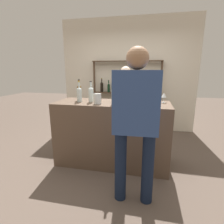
{
  "coord_description": "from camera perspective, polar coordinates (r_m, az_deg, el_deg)",
  "views": [
    {
      "loc": [
        0.56,
        -2.66,
        1.55
      ],
      "look_at": [
        0.0,
        0.0,
        0.89
      ],
      "focal_mm": 28.0,
      "sensor_mm": 36.0,
      "label": 1
    }
  ],
  "objects": [
    {
      "name": "customer_right",
      "position": [
        1.92,
        7.7,
        -1.84
      ],
      "size": [
        0.5,
        0.24,
        1.78
      ],
      "rotation": [
        0.0,
        0.0,
        1.61
      ],
      "color": "#121C33",
      "rests_on": "ground_plane"
    },
    {
      "name": "counter_bottle_2",
      "position": [
        2.85,
        7.45,
        5.83
      ],
      "size": [
        0.08,
        0.08,
        0.33
      ],
      "color": "silver",
      "rests_on": "bar_counter"
    },
    {
      "name": "counter_bottle_5",
      "position": [
        2.86,
        -10.64,
        5.86
      ],
      "size": [
        0.08,
        0.08,
        0.33
      ],
      "color": "silver",
      "rests_on": "bar_counter"
    },
    {
      "name": "ice_bucket",
      "position": [
        2.75,
        2.56,
        5.21
      ],
      "size": [
        0.2,
        0.2,
        0.2
      ],
      "color": "black",
      "rests_on": "bar_counter"
    },
    {
      "name": "bar_counter",
      "position": [
        2.91,
        0.0,
        -7.0
      ],
      "size": [
        1.82,
        0.66,
        1.04
      ],
      "primitive_type": "cube",
      "color": "brown",
      "rests_on": "ground_plane"
    },
    {
      "name": "back_shelf",
      "position": [
        4.47,
        4.6,
        8.44
      ],
      "size": [
        1.73,
        0.18,
        1.76
      ],
      "color": "#4C3828",
      "rests_on": "ground_plane"
    },
    {
      "name": "cork_jar",
      "position": [
        2.66,
        -4.73,
        4.34
      ],
      "size": [
        0.11,
        0.11,
        0.16
      ],
      "color": "silver",
      "rests_on": "bar_counter"
    },
    {
      "name": "counter_bottle_4",
      "position": [
        3.0,
        -10.63,
        6.43
      ],
      "size": [
        0.07,
        0.07,
        0.35
      ],
      "color": "brown",
      "rests_on": "bar_counter"
    },
    {
      "name": "wine_glass",
      "position": [
        2.86,
        16.6,
        5.24
      ],
      "size": [
        0.08,
        0.08,
        0.16
      ],
      "color": "silver",
      "rests_on": "bar_counter"
    },
    {
      "name": "back_wall",
      "position": [
        4.63,
        5.06,
        11.77
      ],
      "size": [
        3.42,
        0.12,
        2.8
      ],
      "primitive_type": "cube",
      "color": "beige",
      "rests_on": "ground_plane"
    },
    {
      "name": "counter_bottle_1",
      "position": [
        2.58,
        0.7,
        5.59
      ],
      "size": [
        0.08,
        0.08,
        0.37
      ],
      "color": "silver",
      "rests_on": "bar_counter"
    },
    {
      "name": "ground_plane",
      "position": [
        3.13,
        0.0,
        -15.96
      ],
      "size": [
        16.0,
        16.0,
        0.0
      ],
      "primitive_type": "plane",
      "color": "brown"
    },
    {
      "name": "counter_bottle_0",
      "position": [
        2.91,
        11.36,
        5.96
      ],
      "size": [
        0.09,
        0.09,
        0.33
      ],
      "color": "black",
      "rests_on": "bar_counter"
    },
    {
      "name": "counter_bottle_3",
      "position": [
        2.8,
        -6.88,
        5.9
      ],
      "size": [
        0.08,
        0.08,
        0.33
      ],
      "color": "silver",
      "rests_on": "bar_counter"
    },
    {
      "name": "server_behind_counter",
      "position": [
        3.68,
        4.28,
        4.34
      ],
      "size": [
        0.44,
        0.28,
        1.61
      ],
      "rotation": [
        0.0,
        0.0,
        -1.85
      ],
      "color": "black",
      "rests_on": "ground_plane"
    }
  ]
}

